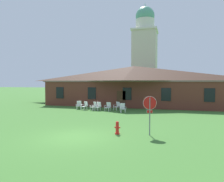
% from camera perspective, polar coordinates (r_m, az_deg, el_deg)
% --- Properties ---
extents(ground_plane, '(200.00, 200.00, 0.00)m').
position_cam_1_polar(ground_plane, '(12.47, -10.01, -12.29)').
color(ground_plane, '#3D702D').
extents(brick_building, '(23.80, 10.40, 5.47)m').
position_cam_1_polar(brick_building, '(30.23, 6.16, 1.70)').
color(brick_building, brown).
rests_on(brick_building, ground).
extents(dome_tower, '(5.18, 5.18, 19.67)m').
position_cam_1_polar(dome_tower, '(44.74, 8.93, 9.90)').
color(dome_tower, beige).
rests_on(dome_tower, ground).
extents(stop_sign, '(0.79, 0.21, 2.33)m').
position_cam_1_polar(stop_sign, '(12.62, 10.26, -4.53)').
color(stop_sign, slate).
rests_on(stop_sign, ground).
extents(lawn_chair_by_porch, '(0.75, 0.80, 0.96)m').
position_cam_1_polar(lawn_chair_by_porch, '(24.80, -8.99, -3.77)').
color(lawn_chair_by_porch, white).
rests_on(lawn_chair_by_porch, ground).
extents(lawn_chair_near_door, '(0.79, 0.83, 0.96)m').
position_cam_1_polar(lawn_chair_near_door, '(24.15, -7.41, -3.93)').
color(lawn_chair_near_door, white).
rests_on(lawn_chair_near_door, ground).
extents(lawn_chair_left_end, '(0.85, 0.87, 0.96)m').
position_cam_1_polar(lawn_chair_left_end, '(23.54, -4.96, -4.08)').
color(lawn_chair_left_end, silver).
rests_on(lawn_chair_left_end, ground).
extents(lawn_chair_middle, '(0.75, 0.80, 0.96)m').
position_cam_1_polar(lawn_chair_middle, '(23.33, -3.81, -4.14)').
color(lawn_chair_middle, white).
rests_on(lawn_chair_middle, ground).
extents(lawn_chair_right_end, '(0.69, 0.73, 0.96)m').
position_cam_1_polar(lawn_chair_right_end, '(23.03, -1.08, -4.22)').
color(lawn_chair_right_end, white).
rests_on(lawn_chair_right_end, ground).
extents(lawn_chair_far_side, '(0.81, 0.85, 0.96)m').
position_cam_1_polar(lawn_chair_far_side, '(23.60, 1.40, -4.06)').
color(lawn_chair_far_side, white).
rests_on(lawn_chair_far_side, ground).
extents(lawn_chair_under_eave, '(0.79, 0.84, 0.96)m').
position_cam_1_polar(lawn_chair_under_eave, '(21.92, 2.94, -4.56)').
color(lawn_chair_under_eave, white).
rests_on(lawn_chair_under_eave, ground).
extents(fire_hydrant, '(0.36, 0.28, 0.79)m').
position_cam_1_polar(fire_hydrant, '(12.90, 1.45, -10.04)').
color(fire_hydrant, red).
rests_on(fire_hydrant, ground).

